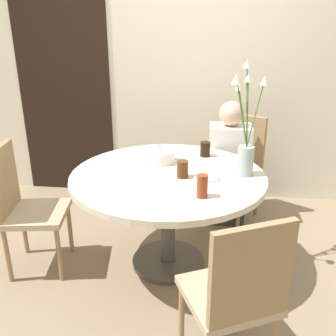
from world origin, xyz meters
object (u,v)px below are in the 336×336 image
(drink_glass_1, at_px, (202,186))
(flower_vase, at_px, (246,140))
(chair_far_back, at_px, (238,161))
(person_guest, at_px, (228,167))
(birthday_cake, at_px, (160,156))
(drink_glass_2, at_px, (183,169))
(drink_glass_0, at_px, (205,149))
(chair_right_flank, at_px, (237,291))
(chair_near_front, at_px, (23,203))
(side_plate, at_px, (206,177))

(drink_glass_1, bearing_deg, flower_vase, 55.03)
(chair_far_back, bearing_deg, person_guest, -90.00)
(birthday_cake, bearing_deg, drink_glass_2, -55.93)
(drink_glass_0, relative_size, drink_glass_1, 0.80)
(chair_far_back, distance_m, chair_right_flank, 1.72)
(drink_glass_1, relative_size, drink_glass_2, 1.21)
(drink_glass_0, bearing_deg, chair_far_back, 57.78)
(chair_near_front, height_order, person_guest, person_guest)
(flower_vase, xyz_separation_m, drink_glass_0, (-0.26, 0.34, -0.18))
(chair_right_flank, xyz_separation_m, birthday_cake, (-0.50, 1.11, 0.24))
(chair_right_flank, bearing_deg, flower_vase, -120.03)
(chair_right_flank, distance_m, person_guest, 1.58)
(chair_near_front, bearing_deg, chair_far_back, -65.26)
(drink_glass_2, distance_m, person_guest, 0.86)
(side_plate, distance_m, person_guest, 0.79)
(drink_glass_0, bearing_deg, chair_right_flank, -82.07)
(chair_near_front, bearing_deg, drink_glass_1, -107.28)
(birthday_cake, bearing_deg, chair_near_front, -157.83)
(chair_far_back, height_order, chair_right_flank, same)
(flower_vase, xyz_separation_m, drink_glass_2, (-0.40, -0.10, -0.18))
(chair_right_flank, xyz_separation_m, drink_glass_2, (-0.31, 0.84, 0.25))
(chair_near_front, height_order, drink_glass_1, chair_near_front)
(side_plate, distance_m, drink_glass_1, 0.29)
(side_plate, height_order, person_guest, person_guest)
(flower_vase, xyz_separation_m, side_plate, (-0.24, -0.09, -0.23))
(drink_glass_2, bearing_deg, birthday_cake, 124.07)
(drink_glass_2, bearing_deg, person_guest, 65.77)
(chair_right_flank, height_order, drink_glass_0, chair_right_flank)
(chair_near_front, relative_size, birthday_cake, 4.27)
(chair_near_front, bearing_deg, chair_right_flank, -126.72)
(chair_far_back, bearing_deg, chair_right_flank, -61.46)
(chair_far_back, bearing_deg, drink_glass_1, -71.78)
(flower_vase, height_order, side_plate, flower_vase)
(drink_glass_2, bearing_deg, drink_glass_0, 72.39)
(chair_right_flank, bearing_deg, birthday_cake, -90.85)
(birthday_cake, bearing_deg, drink_glass_1, -60.13)
(chair_far_back, height_order, birthday_cake, chair_far_back)
(drink_glass_0, height_order, drink_glass_1, drink_glass_1)
(drink_glass_2, xyz_separation_m, person_guest, (0.34, 0.75, -0.26))
(chair_far_back, relative_size, chair_near_front, 1.00)
(chair_far_back, relative_size, drink_glass_1, 6.61)
(person_guest, bearing_deg, chair_near_front, -149.19)
(flower_vase, relative_size, drink_glass_2, 6.44)
(chair_near_front, bearing_deg, drink_glass_0, -74.97)
(drink_glass_0, height_order, person_guest, person_guest)
(chair_far_back, xyz_separation_m, chair_right_flank, (-0.11, -1.72, 0.00))
(chair_right_flank, bearing_deg, chair_near_front, -53.28)
(chair_far_back, bearing_deg, drink_glass_0, -90.12)
(chair_far_back, height_order, drink_glass_0, chair_far_back)
(chair_far_back, distance_m, drink_glass_2, 1.01)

